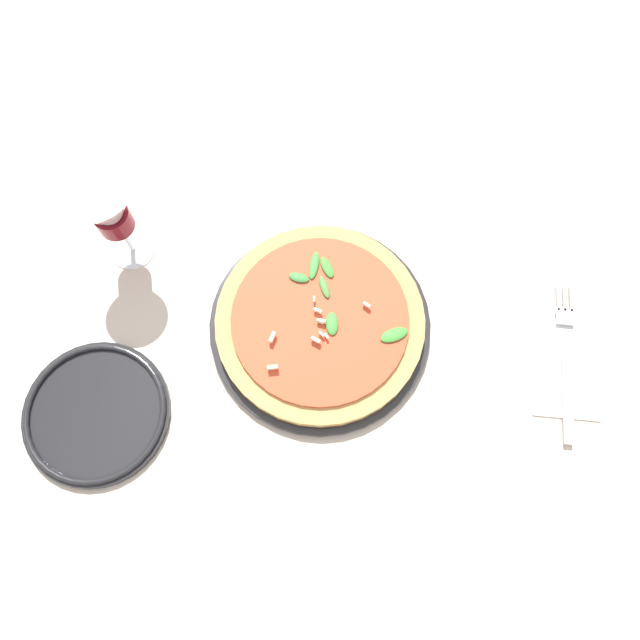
# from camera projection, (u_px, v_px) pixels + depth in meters

# --- Properties ---
(ground_plane) EXTENTS (6.00, 6.00, 0.00)m
(ground_plane) POSITION_uv_depth(u_px,v_px,m) (326.00, 345.00, 0.85)
(ground_plane) COLOR beige
(pizza_arugula_main) EXTENTS (0.30, 0.30, 0.05)m
(pizza_arugula_main) POSITION_uv_depth(u_px,v_px,m) (320.00, 323.00, 0.84)
(pizza_arugula_main) COLOR black
(pizza_arugula_main) RESTS_ON ground_plane
(wine_glass) EXTENTS (0.09, 0.09, 0.16)m
(wine_glass) POSITION_uv_depth(u_px,v_px,m) (108.00, 212.00, 0.79)
(wine_glass) COLOR white
(wine_glass) RESTS_ON ground_plane
(napkin) EXTENTS (0.16, 0.13, 0.01)m
(napkin) POSITION_uv_depth(u_px,v_px,m) (565.00, 367.00, 0.84)
(napkin) COLOR silver
(napkin) RESTS_ON ground_plane
(fork) EXTENTS (0.22, 0.08, 0.00)m
(fork) POSITION_uv_depth(u_px,v_px,m) (566.00, 360.00, 0.84)
(fork) COLOR silver
(fork) RESTS_ON ground_plane
(side_plate_white) EXTENTS (0.19, 0.19, 0.02)m
(side_plate_white) POSITION_uv_depth(u_px,v_px,m) (96.00, 413.00, 0.81)
(side_plate_white) COLOR black
(side_plate_white) RESTS_ON ground_plane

